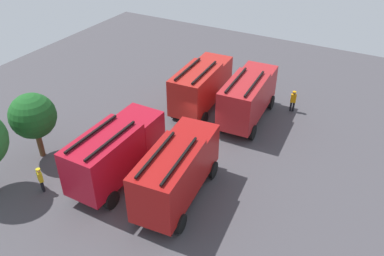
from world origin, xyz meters
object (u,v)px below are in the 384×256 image
Objects in this scene: firefighter_1 at (171,94)px; fire_truck_1 at (248,96)px; fire_truck_0 at (177,170)px; firefighter_2 at (293,100)px; tree_1 at (33,116)px; traffic_cone_2 at (94,167)px; traffic_cone_1 at (138,122)px; fire_truck_3 at (201,85)px; traffic_cone_0 at (196,138)px; firefighter_0 at (40,179)px; fire_truck_2 at (116,151)px.

fire_truck_1 is at bearing 83.93° from firefighter_1.
fire_truck_0 is 4.16× the size of firefighter_2.
traffic_cone_2 is at bearing -84.80° from tree_1.
tree_1 is 6.50× the size of traffic_cone_1.
fire_truck_1 is 1.00× the size of fire_truck_3.
traffic_cone_0 is at bearing -87.84° from traffic_cone_1.
fire_truck_0 is 11.25m from firefighter_1.
fire_truck_0 is 4.26× the size of firefighter_1.
tree_1 is (-14.02, 13.22, 2.12)m from firefighter_2.
tree_1 is (-10.16, 4.09, 2.15)m from firefighter_1.
firefighter_0 is at bearing 131.94° from firefighter_2.
fire_truck_1 is at bearing -43.85° from tree_1.
firefighter_0 is 12.79m from firefighter_1.
traffic_cone_2 is at bearing 164.31° from fire_truck_3.
fire_truck_1 is at bearing -6.90° from fire_truck_0.
fire_truck_1 reaches higher than firefighter_2.
traffic_cone_0 is (5.72, -2.37, -1.79)m from fire_truck_2.
traffic_cone_0 is (5.51, 1.77, -1.79)m from fire_truck_0.
traffic_cone_0 is 1.16× the size of traffic_cone_2.
fire_truck_3 reaches higher than firefighter_0.
firefighter_2 is 19.39m from tree_1.
tree_1 is (-10.93, 10.50, 0.97)m from fire_truck_1.
traffic_cone_1 is 5.81m from traffic_cone_2.
fire_truck_2 is at bearing -155.73° from traffic_cone_1.
firefighter_1 is at bearing 0.78° from traffic_cone_2.
traffic_cone_0 is 1.03× the size of traffic_cone_1.
fire_truck_2 is (-10.31, 4.39, 0.00)m from fire_truck_1.
firefighter_0 is at bearing 146.72° from fire_truck_1.
traffic_cone_1 is at bearing 92.16° from traffic_cone_0.
fire_truck_0 reaches higher than firefighter_1.
fire_truck_1 is 1.58× the size of tree_1.
fire_truck_2 reaches higher than traffic_cone_2.
firefighter_1 is 4.08m from traffic_cone_1.
fire_truck_1 reaches higher than traffic_cone_1.
firefighter_1 is 5.86m from traffic_cone_0.
fire_truck_3 is 1.58× the size of tree_1.
traffic_cone_0 is at bearing -35.61° from traffic_cone_2.
fire_truck_1 is 12.42m from traffic_cone_2.
firefighter_0 is at bearing 108.74° from fire_truck_0.
fire_truck_1 is at bearing 176.02° from firefighter_0.
fire_truck_0 and fire_truck_2 have the same top height.
firefighter_1 is at bearing 93.43° from fire_truck_1.
traffic_cone_0 is at bearing 36.11° from firefighter_1.
tree_1 is at bearing 149.58° from traffic_cone_1.
firefighter_0 is at bearing 133.70° from fire_truck_2.
fire_truck_2 is at bearing 87.35° from fire_truck_0.
fire_truck_0 is 1.59× the size of tree_1.
traffic_cone_0 is at bearing 132.54° from firefighter_2.
fire_truck_1 is 3.94m from fire_truck_3.
firefighter_1 is 0.98× the size of firefighter_2.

